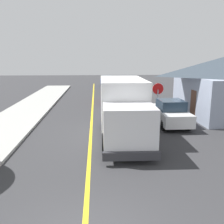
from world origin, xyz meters
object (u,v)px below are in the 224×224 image
parked_van_across (170,113)px  parked_car_far (110,86)px  parked_car_furthest (106,81)px  parked_car_mid (114,94)px  parked_car_near (124,104)px  box_truck (123,106)px  stop_sign (158,94)px

parked_van_across → parked_car_far: bearing=100.5°
parked_car_far → parked_car_furthest: same height
parked_car_mid → parked_car_furthest: bearing=90.7°
parked_car_near → parked_car_mid: same height
box_truck → parked_van_across: 4.32m
parked_car_near → parked_car_furthest: size_ratio=1.01×
parked_car_furthest → stop_sign: bearing=-83.0°
parked_car_far → parked_van_across: size_ratio=1.00×
parked_car_near → parked_car_mid: size_ratio=1.00×
box_truck → parked_car_furthest: 25.45m
parked_car_mid → parked_car_furthest: size_ratio=1.00×
parked_van_across → stop_sign: 1.69m
parked_car_furthest → stop_sign: stop_sign is taller
parked_car_far → parked_van_across: bearing=-79.5°
parked_car_furthest → parked_van_across: same height
box_truck → stop_sign: 4.64m
parked_car_near → parked_car_far: bearing=91.5°
box_truck → parked_car_far: box_truck is taller
parked_car_near → parked_car_mid: bearing=93.9°
parked_van_across → box_truck: bearing=-143.6°
box_truck → parked_van_across: (3.39, 2.50, -0.97)m
box_truck → parked_car_mid: box_truck is taller
box_truck → parked_van_across: size_ratio=1.63×
box_truck → parked_car_furthest: size_ratio=1.64×
parked_car_mid → parked_van_across: size_ratio=1.00×
parked_car_furthest → parked_car_mid: bearing=-89.3°
parked_car_furthest → parked_van_across: (3.24, -22.93, 0.00)m
parked_car_mid → parked_car_furthest: (-0.17, 13.96, 0.00)m
parked_car_mid → parked_car_far: size_ratio=1.00×
parked_van_across → stop_sign: stop_sign is taller
parked_car_near → stop_sign: 3.23m
parked_car_mid → stop_sign: stop_sign is taller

